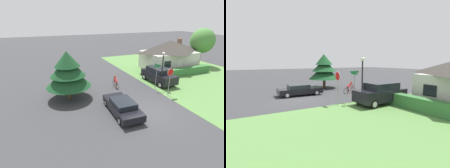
{
  "view_description": "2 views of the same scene",
  "coord_description": "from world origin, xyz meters",
  "views": [
    {
      "loc": [
        -7.87,
        -10.75,
        7.65
      ],
      "look_at": [
        -1.18,
        4.97,
        1.06
      ],
      "focal_mm": 28.0,
      "sensor_mm": 36.0,
      "label": 1
    },
    {
      "loc": [
        16.51,
        -5.05,
        3.75
      ],
      "look_at": [
        -1.06,
        5.23,
        1.09
      ],
      "focal_mm": 28.0,
      "sensor_mm": 36.0,
      "label": 2
    }
  ],
  "objects": [
    {
      "name": "ground_plane",
      "position": [
        0.0,
        0.0,
        0.0
      ],
      "size": [
        140.0,
        140.0,
        0.0
      ],
      "primitive_type": "plane",
      "color": "#38383A"
    },
    {
      "name": "parked_suv_right",
      "position": [
        5.39,
        5.78,
        0.97
      ],
      "size": [
        2.21,
        4.75,
        1.89
      ],
      "rotation": [
        0.0,
        0.0,
        1.6
      ],
      "color": "black",
      "rests_on": "ground"
    },
    {
      "name": "street_name_sign",
      "position": [
        3.76,
        4.12,
        1.98
      ],
      "size": [
        0.9,
        0.9,
        2.88
      ],
      "color": "gray",
      "rests_on": "ground"
    },
    {
      "name": "stop_sign",
      "position": [
        3.99,
        2.23,
        2.06
      ],
      "size": [
        0.75,
        0.07,
        2.89
      ],
      "rotation": [
        0.0,
        0.0,
        3.15
      ],
      "color": "gray",
      "rests_on": "ground"
    },
    {
      "name": "cyclist",
      "position": [
        -0.16,
        6.27,
        0.69
      ],
      "size": [
        0.44,
        1.65,
        1.45
      ],
      "rotation": [
        0.0,
        0.0,
        1.59
      ],
      "color": "black",
      "rests_on": "ground"
    },
    {
      "name": "street_lamp",
      "position": [
        4.64,
        4.32,
        2.89
      ],
      "size": [
        0.37,
        0.37,
        4.2
      ],
      "color": "black",
      "rests_on": "ground"
    },
    {
      "name": "grass_verge_right",
      "position": [
        11.62,
        4.0,
        0.01
      ],
      "size": [
        16.0,
        36.0,
        0.01
      ],
      "primitive_type": "cube",
      "color": "#568442",
      "rests_on": "ground"
    },
    {
      "name": "conifer_tall_near",
      "position": [
        -5.51,
        5.59,
        2.76
      ],
      "size": [
        4.31,
        4.31,
        4.73
      ],
      "color": "#4C3823",
      "rests_on": "ground"
    },
    {
      "name": "hedge_row",
      "position": [
        9.83,
        6.78,
        0.52
      ],
      "size": [
        10.26,
        0.9,
        1.03
      ],
      "primitive_type": "cube",
      "color": "#387038",
      "rests_on": "ground"
    },
    {
      "name": "sedan_left_lane",
      "position": [
        -1.98,
        0.89,
        0.61
      ],
      "size": [
        2.09,
        4.76,
        1.21
      ],
      "rotation": [
        0.0,
        0.0,
        1.54
      ],
      "color": "black",
      "rests_on": "ground"
    }
  ]
}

